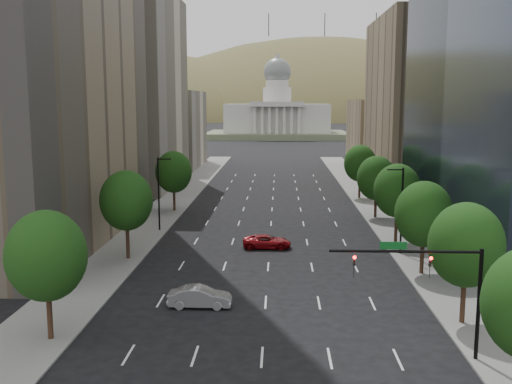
# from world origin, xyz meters

# --- Properties ---
(sidewalk_left) EXTENTS (6.00, 200.00, 0.15)m
(sidewalk_left) POSITION_xyz_m (-15.50, 60.00, 0.07)
(sidewalk_left) COLOR slate
(sidewalk_left) RESTS_ON ground
(sidewalk_right) EXTENTS (6.00, 200.00, 0.15)m
(sidewalk_right) POSITION_xyz_m (15.50, 60.00, 0.07)
(sidewalk_right) COLOR slate
(sidewalk_right) RESTS_ON ground
(midrise_cream_left) EXTENTS (14.00, 30.00, 35.00)m
(midrise_cream_left) POSITION_xyz_m (-25.00, 103.00, 17.50)
(midrise_cream_left) COLOR beige
(midrise_cream_left) RESTS_ON ground
(filler_left) EXTENTS (14.00, 26.00, 18.00)m
(filler_left) POSITION_xyz_m (-25.00, 136.00, 9.00)
(filler_left) COLOR beige
(filler_left) RESTS_ON ground
(parking_tan_right) EXTENTS (14.00, 30.00, 30.00)m
(parking_tan_right) POSITION_xyz_m (25.00, 100.00, 15.00)
(parking_tan_right) COLOR #8C7759
(parking_tan_right) RESTS_ON ground
(filler_right) EXTENTS (14.00, 26.00, 16.00)m
(filler_right) POSITION_xyz_m (25.00, 133.00, 8.00)
(filler_right) COLOR #8C7759
(filler_right) RESTS_ON ground
(tree_right_1) EXTENTS (5.20, 5.20, 8.75)m
(tree_right_1) POSITION_xyz_m (14.00, 36.00, 5.75)
(tree_right_1) COLOR #382316
(tree_right_1) RESTS_ON ground
(tree_right_2) EXTENTS (5.20, 5.20, 8.61)m
(tree_right_2) POSITION_xyz_m (14.00, 48.00, 5.60)
(tree_right_2) COLOR #382316
(tree_right_2) RESTS_ON ground
(tree_right_3) EXTENTS (5.20, 5.20, 8.89)m
(tree_right_3) POSITION_xyz_m (14.00, 60.00, 5.89)
(tree_right_3) COLOR #382316
(tree_right_3) RESTS_ON ground
(tree_right_4) EXTENTS (5.20, 5.20, 8.46)m
(tree_right_4) POSITION_xyz_m (14.00, 74.00, 5.46)
(tree_right_4) COLOR #382316
(tree_right_4) RESTS_ON ground
(tree_right_5) EXTENTS (5.20, 5.20, 8.75)m
(tree_right_5) POSITION_xyz_m (14.00, 90.00, 5.75)
(tree_right_5) COLOR #382316
(tree_right_5) RESTS_ON ground
(tree_left_0) EXTENTS (5.20, 5.20, 8.75)m
(tree_left_0) POSITION_xyz_m (-14.00, 32.00, 5.75)
(tree_left_0) COLOR #382316
(tree_left_0) RESTS_ON ground
(tree_left_1) EXTENTS (5.20, 5.20, 8.97)m
(tree_left_1) POSITION_xyz_m (-14.00, 52.00, 5.96)
(tree_left_1) COLOR #382316
(tree_left_1) RESTS_ON ground
(tree_left_2) EXTENTS (5.20, 5.20, 8.68)m
(tree_left_2) POSITION_xyz_m (-14.00, 78.00, 5.68)
(tree_left_2) COLOR #382316
(tree_left_2) RESTS_ON ground
(streetlight_rn) EXTENTS (1.70, 0.20, 9.00)m
(streetlight_rn) POSITION_xyz_m (13.44, 55.00, 4.84)
(streetlight_rn) COLOR black
(streetlight_rn) RESTS_ON ground
(streetlight_ln) EXTENTS (1.70, 0.20, 9.00)m
(streetlight_ln) POSITION_xyz_m (-13.44, 65.00, 4.84)
(streetlight_ln) COLOR black
(streetlight_ln) RESTS_ON ground
(traffic_signal) EXTENTS (9.12, 0.40, 7.38)m
(traffic_signal) POSITION_xyz_m (10.53, 30.00, 5.17)
(traffic_signal) COLOR black
(traffic_signal) RESTS_ON ground
(capitol) EXTENTS (60.00, 40.00, 35.20)m
(capitol) POSITION_xyz_m (0.00, 249.71, 8.58)
(capitol) COLOR #596647
(capitol) RESTS_ON ground
(foothills) EXTENTS (720.00, 413.00, 263.00)m
(foothills) POSITION_xyz_m (34.67, 599.39, -37.78)
(foothills) COLOR olive
(foothills) RESTS_ON ground
(car_silver) EXTENTS (4.88, 1.74, 1.60)m
(car_silver) POSITION_xyz_m (-5.02, 38.71, 0.80)
(car_silver) COLOR #97979C
(car_silver) RESTS_ON ground
(car_red_far) EXTENTS (5.19, 2.42, 1.44)m
(car_red_far) POSITION_xyz_m (-0.26, 57.15, 0.72)
(car_red_far) COLOR maroon
(car_red_far) RESTS_ON ground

